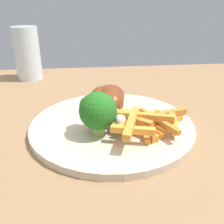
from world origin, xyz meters
TOP-DOWN VIEW (x-y plane):
  - dining_table at (0.00, 0.00)m, footprint 1.12×0.78m
  - dinner_plate at (-0.02, -0.02)m, footprint 0.28×0.28m
  - broccoli_floret_front at (-0.05, -0.06)m, footprint 0.06×0.06m
  - carrot_fries_pile at (0.03, -0.06)m, footprint 0.14×0.13m
  - chicken_drumstick_near at (-0.02, 0.03)m, footprint 0.09×0.14m
  - chicken_drumstick_far at (-0.02, 0.02)m, footprint 0.06×0.14m
  - chicken_drumstick_extra at (-0.04, 0.03)m, footprint 0.06×0.12m
  - water_glass at (-0.22, 0.29)m, footprint 0.07×0.07m

SIDE VIEW (x-z plane):
  - dining_table at x=0.00m, z-range 0.26..1.00m
  - dinner_plate at x=-0.02m, z-range 0.74..0.75m
  - carrot_fries_pile at x=0.03m, z-range 0.75..0.78m
  - chicken_drumstick_extra at x=-0.04m, z-range 0.75..0.79m
  - chicken_drumstick_near at x=-0.02m, z-range 0.75..0.79m
  - chicken_drumstick_far at x=-0.02m, z-range 0.75..0.80m
  - broccoli_floret_front at x=-0.05m, z-range 0.75..0.82m
  - water_glass at x=-0.22m, z-range 0.74..0.88m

